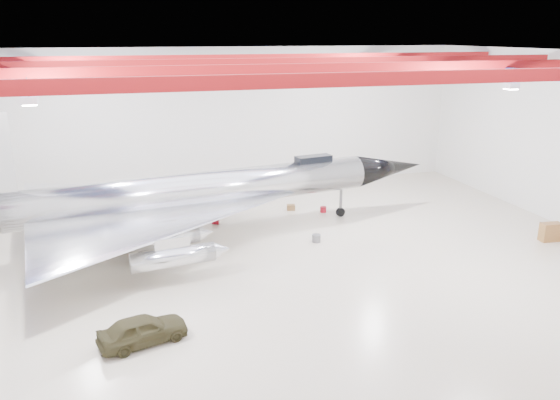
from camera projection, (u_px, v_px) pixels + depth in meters
name	position (u px, v px, depth m)	size (l,w,h in m)	color
floor	(264.00, 259.00, 30.13)	(40.00, 40.00, 0.00)	beige
wall_back	(214.00, 120.00, 42.28)	(40.00, 40.00, 0.00)	silver
ceiling	(262.00, 53.00, 26.92)	(40.00, 40.00, 0.00)	#0A0F38
ceiling_structure	(262.00, 67.00, 27.11)	(39.50, 29.50, 1.08)	maroon
jet_aircraft	(200.00, 195.00, 32.58)	(30.14, 19.43, 8.23)	silver
jeep	(143.00, 330.00, 21.80)	(1.43, 3.55, 1.21)	#35311A
desk	(551.00, 232.00, 32.65)	(1.22, 0.61, 1.12)	brown
crate_ply	(127.00, 232.00, 33.63)	(0.57, 0.45, 0.40)	olive
toolbox_red	(216.00, 221.00, 35.73)	(0.43, 0.35, 0.30)	maroon
engine_drum	(316.00, 238.00, 32.57)	(0.51, 0.51, 0.46)	#59595B
parts_bin	(291.00, 207.00, 38.47)	(0.56, 0.45, 0.39)	olive
crate_small	(151.00, 222.00, 35.71)	(0.38, 0.31, 0.27)	#59595B
tool_chest	(323.00, 209.00, 38.01)	(0.44, 0.44, 0.39)	maroon
spares_box	(219.00, 204.00, 39.25)	(0.40, 0.40, 0.36)	#59595B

